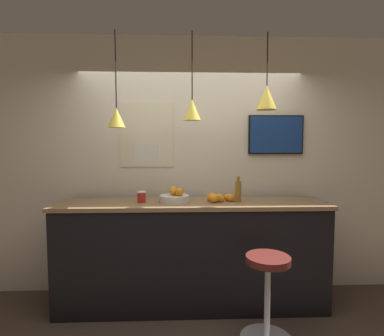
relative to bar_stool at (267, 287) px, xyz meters
The scene contains 13 objects.
back_wall 1.54m from the bar_stool, 121.31° to the left, with size 8.00×0.06×2.90m.
service_counter 0.87m from the bar_stool, 135.43° to the left, with size 2.76×0.60×1.10m.
bar_stool is the anchor object (origin of this frame).
fruit_bowl 1.20m from the bar_stool, 143.07° to the left, with size 0.30×0.30×0.16m.
orange_pile 0.97m from the bar_stool, 119.95° to the left, with size 0.29×0.19×0.09m.
juice_bottle 0.95m from the bar_stool, 103.62° to the left, with size 0.07×0.07×0.26m.
spread_jar 1.45m from the bar_stool, 152.21° to the left, with size 0.09×0.09×0.11m.
pendant_lamp_left 2.10m from the bar_stool, 157.09° to the left, with size 0.17×0.17×0.94m.
pendant_lamp_middle 1.77m from the bar_stool, 136.99° to the left, with size 0.18×0.18×0.87m.
pendant_lamp_right 1.78m from the bar_stool, 77.44° to the left, with size 0.20×0.20×0.76m.
mounted_tv 1.67m from the bar_stool, 69.91° to the left, with size 0.63×0.04×0.44m.
hanging_menu_board 1.58m from the bar_stool, 159.56° to the left, with size 0.24×0.01×0.17m.
wall_poster 1.99m from the bar_stool, 138.69° to the left, with size 0.60×0.01×0.73m.
Camera 1 is at (-0.11, -2.34, 1.68)m, focal length 28.00 mm.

